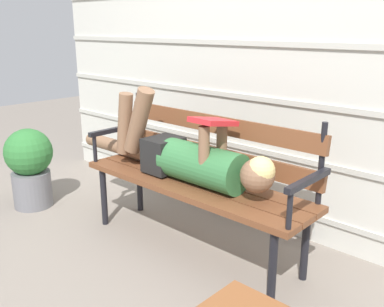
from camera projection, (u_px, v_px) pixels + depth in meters
name	position (u px, v px, depth m)	size (l,w,h in m)	color
ground_plane	(183.00, 253.00, 2.73)	(12.00, 12.00, 0.00)	gray
house_siding	(256.00, 43.00, 2.88)	(4.30, 0.08, 2.55)	beige
park_bench	(199.00, 171.00, 2.70)	(1.61, 0.45, 0.91)	brown
reclining_person	(185.00, 156.00, 2.66)	(1.74, 0.26, 0.56)	#33703D
potted_plant	(30.00, 165.00, 3.36)	(0.37, 0.37, 0.63)	slate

